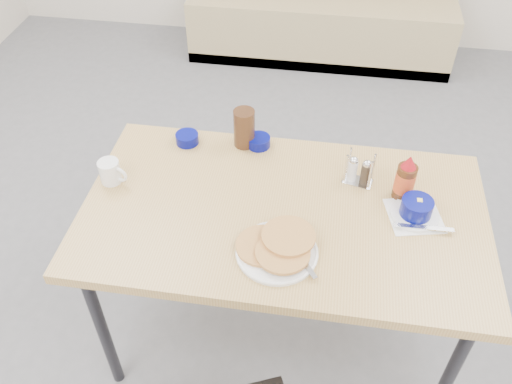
# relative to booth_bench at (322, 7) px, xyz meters

# --- Properties ---
(ground) EXTENTS (6.00, 6.00, 0.00)m
(ground) POSITION_rel_booth_bench_xyz_m (0.00, -2.78, -0.35)
(ground) COLOR slate
(ground) RESTS_ON ground
(booth_bench) EXTENTS (1.90, 0.56, 1.22)m
(booth_bench) POSITION_rel_booth_bench_xyz_m (0.00, 0.00, 0.00)
(booth_bench) COLOR tan
(booth_bench) RESTS_ON ground
(dining_table) EXTENTS (1.40, 0.80, 0.76)m
(dining_table) POSITION_rel_booth_bench_xyz_m (0.00, -2.53, 0.35)
(dining_table) COLOR tan
(dining_table) RESTS_ON ground
(pancake_plate) EXTENTS (0.27, 0.26, 0.05)m
(pancake_plate) POSITION_rel_booth_bench_xyz_m (0.00, -2.73, 0.43)
(pancake_plate) COLOR white
(pancake_plate) RESTS_ON dining_table
(coffee_mug) EXTENTS (0.11, 0.08, 0.09)m
(coffee_mug) POSITION_rel_booth_bench_xyz_m (-0.64, -2.48, 0.46)
(coffee_mug) COLOR white
(coffee_mug) RESTS_ON dining_table
(grits_setting) EXTENTS (0.23, 0.21, 0.07)m
(grits_setting) POSITION_rel_booth_bench_xyz_m (0.45, -2.50, 0.44)
(grits_setting) COLOR white
(grits_setting) RESTS_ON dining_table
(creamer_bowl) EXTENTS (0.09, 0.09, 0.04)m
(creamer_bowl) POSITION_rel_booth_bench_xyz_m (-0.42, -2.22, 0.43)
(creamer_bowl) COLOR #040968
(creamer_bowl) RESTS_ON dining_table
(butter_bowl) EXTENTS (0.09, 0.09, 0.04)m
(butter_bowl) POSITION_rel_booth_bench_xyz_m (-0.14, -2.20, 0.43)
(butter_bowl) COLOR #040968
(butter_bowl) RESTS_ON dining_table
(amber_tumbler) EXTENTS (0.09, 0.09, 0.16)m
(amber_tumbler) POSITION_rel_booth_bench_xyz_m (-0.20, -2.19, 0.49)
(amber_tumbler) COLOR #3B2212
(amber_tumbler) RESTS_ON dining_table
(condiment_caddy) EXTENTS (0.12, 0.09, 0.13)m
(condiment_caddy) POSITION_rel_booth_bench_xyz_m (0.25, -2.35, 0.45)
(condiment_caddy) COLOR silver
(condiment_caddy) RESTS_ON dining_table
(syrup_bottle) EXTENTS (0.07, 0.07, 0.18)m
(syrup_bottle) POSITION_rel_booth_bench_xyz_m (0.40, -2.40, 0.49)
(syrup_bottle) COLOR #47230F
(syrup_bottle) RESTS_ON dining_table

